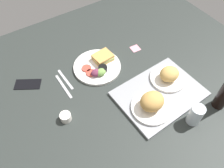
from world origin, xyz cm
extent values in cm
cube|color=#282D2B|center=(0.00, 0.00, -1.50)|extent=(190.00, 150.00, 3.00)
cube|color=gray|center=(-17.33, 20.45, 0.80)|extent=(46.55, 35.14, 1.60)
cylinder|color=white|center=(-27.33, 15.45, 2.30)|extent=(20.06, 20.06, 1.40)
ellipsoid|color=tan|center=(-27.00, 15.92, 6.79)|extent=(11.11, 9.59, 7.57)
cylinder|color=white|center=(-7.33, 25.45, 2.30)|extent=(20.73, 20.73, 1.40)
ellipsoid|color=tan|center=(-7.47, 24.96, 7.32)|extent=(12.69, 10.96, 8.65)
cylinder|color=white|center=(1.06, -14.78, 0.80)|extent=(28.06, 28.06, 1.60)
cube|color=#DBB266|center=(-4.55, -17.31, 2.30)|extent=(11.31, 9.38, 1.40)
cube|color=#B2C66B|center=(-4.55, -17.31, 3.50)|extent=(11.04, 9.04, 1.00)
cube|color=tan|center=(-4.55, -17.31, 4.70)|extent=(11.76, 9.95, 1.40)
cylinder|color=#D14738|center=(7.37, -16.18, 2.00)|extent=(5.60, 5.60, 0.80)
cylinder|color=#D14738|center=(6.95, -11.70, 2.00)|extent=(5.60, 5.60, 0.80)
cylinder|color=black|center=(0.36, -9.87, 3.10)|extent=(5.20, 5.20, 3.00)
cylinder|color=#EFEACC|center=(0.36, -9.87, 4.20)|extent=(4.26, 4.26, 0.60)
ellipsoid|color=#729E4C|center=(2.46, -8.05, 3.40)|extent=(6.00, 4.80, 3.60)
ellipsoid|color=#6B2D47|center=(4.99, -9.17, 3.40)|extent=(6.00, 4.80, 3.60)
cylinder|color=silver|center=(-20.88, 41.64, 5.76)|extent=(6.62, 6.62, 11.53)
cylinder|color=silver|center=(31.75, 6.61, 2.00)|extent=(5.60, 5.60, 4.00)
cube|color=#B7B7BC|center=(21.06, -16.78, 0.25)|extent=(2.23, 17.05, 0.50)
cube|color=#B7B7BC|center=(24.06, -12.78, 0.25)|extent=(1.80, 19.03, 0.50)
cube|color=black|center=(40.41, -25.02, 0.40)|extent=(16.05, 13.57, 0.80)
cube|color=pink|center=(-27.96, -15.79, 0.06)|extent=(6.00, 6.00, 0.12)
camera|label=1|loc=(41.98, 65.03, 99.66)|focal=35.79mm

